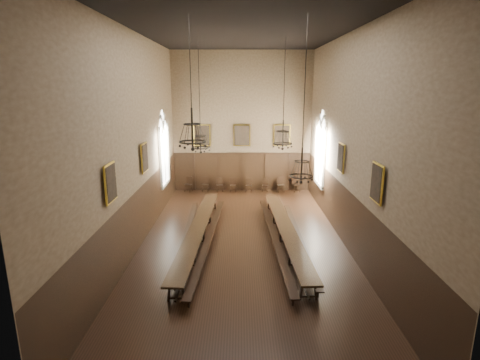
{
  "coord_description": "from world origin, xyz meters",
  "views": [
    {
      "loc": [
        -0.12,
        -15.38,
        6.76
      ],
      "look_at": [
        -0.12,
        1.5,
        2.55
      ],
      "focal_mm": 28.0,
      "sensor_mm": 36.0,
      "label": 1
    }
  ],
  "objects_px": {
    "table_right": "(286,235)",
    "chandelier_front_left": "(192,134)",
    "chandelier_back_left": "(201,141)",
    "bench_right_inner": "(274,238)",
    "chair_0": "(189,187)",
    "bench_left_inner": "(209,240)",
    "chair_5": "(265,188)",
    "bench_right_outer": "(299,240)",
    "chair_2": "(220,187)",
    "chair_1": "(205,187)",
    "chair_3": "(233,188)",
    "chandelier_front_right": "(302,165)",
    "bench_left_outer": "(187,236)",
    "chair_4": "(249,188)",
    "chair_7": "(296,187)",
    "table_left": "(198,235)",
    "chandelier_back_right": "(283,137)",
    "chair_6": "(281,187)"
  },
  "relations": [
    {
      "from": "table_right",
      "to": "chandelier_front_left",
      "type": "height_order",
      "value": "chandelier_front_left"
    },
    {
      "from": "chandelier_back_left",
      "to": "chandelier_front_left",
      "type": "relative_size",
      "value": 1.25
    },
    {
      "from": "bench_right_inner",
      "to": "chair_0",
      "type": "relative_size",
      "value": 10.28
    },
    {
      "from": "bench_left_inner",
      "to": "chair_5",
      "type": "relative_size",
      "value": 11.88
    },
    {
      "from": "bench_right_outer",
      "to": "chair_2",
      "type": "distance_m",
      "value": 9.57
    },
    {
      "from": "chair_2",
      "to": "chair_5",
      "type": "relative_size",
      "value": 1.08
    },
    {
      "from": "chair_1",
      "to": "chair_3",
      "type": "height_order",
      "value": "chair_1"
    },
    {
      "from": "bench_left_inner",
      "to": "chair_1",
      "type": "distance_m",
      "value": 8.86
    },
    {
      "from": "bench_right_outer",
      "to": "chair_5",
      "type": "relative_size",
      "value": 10.45
    },
    {
      "from": "chandelier_front_left",
      "to": "chandelier_front_right",
      "type": "height_order",
      "value": "same"
    },
    {
      "from": "chair_1",
      "to": "chandelier_front_left",
      "type": "bearing_deg",
      "value": -85.09
    },
    {
      "from": "bench_left_outer",
      "to": "bench_right_outer",
      "type": "height_order",
      "value": "same"
    },
    {
      "from": "chair_4",
      "to": "chair_7",
      "type": "relative_size",
      "value": 0.89
    },
    {
      "from": "chair_4",
      "to": "chandelier_front_right",
      "type": "bearing_deg",
      "value": -76.13
    },
    {
      "from": "bench_right_inner",
      "to": "chair_3",
      "type": "bearing_deg",
      "value": 102.87
    },
    {
      "from": "chair_1",
      "to": "bench_right_inner",
      "type": "bearing_deg",
      "value": -64.92
    },
    {
      "from": "table_right",
      "to": "chair_1",
      "type": "bearing_deg",
      "value": 116.85
    },
    {
      "from": "table_left",
      "to": "chandelier_back_left",
      "type": "bearing_deg",
      "value": 91.71
    },
    {
      "from": "table_right",
      "to": "chair_7",
      "type": "xyz_separation_m",
      "value": [
        1.69,
        8.51,
        -0.09
      ]
    },
    {
      "from": "table_right",
      "to": "chandelier_back_right",
      "type": "height_order",
      "value": "chandelier_back_right"
    },
    {
      "from": "bench_left_inner",
      "to": "chair_5",
      "type": "distance_m",
      "value": 9.29
    },
    {
      "from": "table_left",
      "to": "chandelier_front_right",
      "type": "bearing_deg",
      "value": -36.26
    },
    {
      "from": "chair_3",
      "to": "chandelier_front_left",
      "type": "distance_m",
      "value": 12.33
    },
    {
      "from": "chandelier_back_right",
      "to": "bench_right_outer",
      "type": "bearing_deg",
      "value": -78.61
    },
    {
      "from": "chair_4",
      "to": "chandelier_front_right",
      "type": "xyz_separation_m",
      "value": [
        1.54,
        -11.33,
        3.89
      ]
    },
    {
      "from": "chair_3",
      "to": "bench_left_inner",
      "type": "bearing_deg",
      "value": -96.44
    },
    {
      "from": "bench_left_inner",
      "to": "chair_6",
      "type": "bearing_deg",
      "value": 65.03
    },
    {
      "from": "bench_left_inner",
      "to": "bench_right_inner",
      "type": "bearing_deg",
      "value": 2.67
    },
    {
      "from": "chair_5",
      "to": "chair_7",
      "type": "distance_m",
      "value": 2.04
    },
    {
      "from": "bench_right_outer",
      "to": "chandelier_back_left",
      "type": "relative_size",
      "value": 1.7
    },
    {
      "from": "bench_left_inner",
      "to": "chandelier_front_left",
      "type": "xyz_separation_m",
      "value": [
        -0.27,
        -2.51,
        4.91
      ]
    },
    {
      "from": "chair_7",
      "to": "chair_6",
      "type": "bearing_deg",
      "value": 165.34
    },
    {
      "from": "bench_right_outer",
      "to": "chair_6",
      "type": "xyz_separation_m",
      "value": [
        0.12,
        8.66,
        0.04
      ]
    },
    {
      "from": "chair_5",
      "to": "chandelier_front_left",
      "type": "relative_size",
      "value": 0.2
    },
    {
      "from": "chair_3",
      "to": "chair_6",
      "type": "bearing_deg",
      "value": -1.65
    },
    {
      "from": "table_right",
      "to": "bench_right_outer",
      "type": "distance_m",
      "value": 0.61
    },
    {
      "from": "table_right",
      "to": "bench_left_inner",
      "type": "relative_size",
      "value": 0.98
    },
    {
      "from": "bench_right_inner",
      "to": "chair_1",
      "type": "bearing_deg",
      "value": 113.65
    },
    {
      "from": "chair_7",
      "to": "chandelier_back_right",
      "type": "xyz_separation_m",
      "value": [
        -1.66,
        -6.11,
        4.12
      ]
    },
    {
      "from": "table_right",
      "to": "chandelier_back_left",
      "type": "height_order",
      "value": "chandelier_back_left"
    },
    {
      "from": "bench_right_outer",
      "to": "bench_right_inner",
      "type": "bearing_deg",
      "value": 174.6
    },
    {
      "from": "chair_6",
      "to": "bench_right_outer",
      "type": "bearing_deg",
      "value": -96.91
    },
    {
      "from": "bench_right_outer",
      "to": "chandelier_back_left",
      "type": "bearing_deg",
      "value": 146.89
    },
    {
      "from": "chair_7",
      "to": "chandelier_back_right",
      "type": "bearing_deg",
      "value": -124.32
    },
    {
      "from": "bench_left_inner",
      "to": "chair_5",
      "type": "bearing_deg",
      "value": 71.05
    },
    {
      "from": "chair_1",
      "to": "chandelier_back_right",
      "type": "distance_m",
      "value": 8.6
    },
    {
      "from": "chair_6",
      "to": "chair_5",
      "type": "bearing_deg",
      "value": 168.31
    },
    {
      "from": "bench_left_inner",
      "to": "table_right",
      "type": "bearing_deg",
      "value": 4.4
    },
    {
      "from": "chair_5",
      "to": "chair_7",
      "type": "xyz_separation_m",
      "value": [
        2.04,
        -0.02,
        0.05
      ]
    },
    {
      "from": "bench_right_outer",
      "to": "chair_3",
      "type": "height_order",
      "value": "chair_3"
    }
  ]
}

